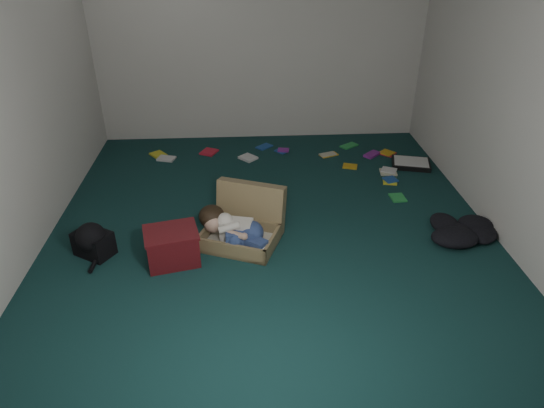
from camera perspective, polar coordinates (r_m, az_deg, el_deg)
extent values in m
plane|color=#113231|center=(4.47, -0.12, -2.92)|extent=(4.50, 4.50, 0.00)
plane|color=silver|center=(6.10, -1.46, 19.37)|extent=(4.50, 0.00, 4.50)
plane|color=silver|center=(1.88, 3.95, -6.97)|extent=(4.50, 0.00, 4.50)
plane|color=silver|center=(4.29, -28.44, 11.23)|extent=(0.00, 4.50, 4.50)
plane|color=silver|center=(4.49, 26.91, 12.32)|extent=(0.00, 4.50, 4.50)
cube|color=olive|center=(4.22, -3.83, -3.98)|extent=(0.75, 0.64, 0.14)
cube|color=beige|center=(4.24, -3.81, -4.37)|extent=(0.68, 0.57, 0.02)
cube|color=olive|center=(4.37, -2.51, -0.30)|extent=(0.65, 0.41, 0.46)
cube|color=silver|center=(4.17, -4.18, -3.13)|extent=(0.30, 0.21, 0.20)
sphere|color=tan|center=(4.19, -6.90, -2.23)|extent=(0.17, 0.17, 0.17)
ellipsoid|color=black|center=(4.23, -7.10, -1.45)|extent=(0.23, 0.24, 0.19)
ellipsoid|color=navy|center=(4.14, -2.41, -3.38)|extent=(0.21, 0.24, 0.19)
cube|color=navy|center=(4.09, -3.82, -4.04)|extent=(0.23, 0.12, 0.13)
cube|color=navy|center=(4.05, -2.08, -4.70)|extent=(0.23, 0.22, 0.10)
sphere|color=white|center=(4.06, -0.82, -4.91)|extent=(0.10, 0.10, 0.10)
sphere|color=white|center=(4.02, -1.10, -5.50)|extent=(0.09, 0.09, 0.09)
cylinder|color=tan|center=(4.04, -4.22, -3.62)|extent=(0.17, 0.11, 0.06)
cube|color=#531015|center=(4.07, -11.64, -5.04)|extent=(0.47, 0.40, 0.27)
cube|color=#531015|center=(3.98, -11.86, -3.30)|extent=(0.49, 0.43, 0.02)
cube|color=black|center=(5.86, 16.03, 4.59)|extent=(0.49, 0.42, 0.05)
cube|color=white|center=(5.84, 16.07, 4.85)|extent=(0.44, 0.36, 0.01)
cube|color=yellow|center=(6.06, -13.23, 5.67)|extent=(0.18, 0.13, 0.02)
cube|color=red|center=(6.02, -7.41, 6.07)|extent=(0.22, 0.21, 0.02)
cube|color=white|center=(5.82, -2.82, 5.41)|extent=(0.18, 0.21, 0.02)
cube|color=#1B4795|center=(6.00, 1.11, 6.27)|extent=(0.19, 0.22, 0.02)
cube|color=gold|center=(5.94, 6.69, 5.80)|extent=(0.22, 0.21, 0.02)
cube|color=green|center=(6.22, 9.05, 6.78)|extent=(0.19, 0.15, 0.02)
cube|color=#82238F|center=(6.02, 11.67, 5.68)|extent=(0.22, 0.22, 0.02)
cube|color=beige|center=(5.62, 13.51, 3.67)|extent=(0.17, 0.20, 0.02)
cube|color=yellow|center=(5.42, 13.69, 2.59)|extent=(0.20, 0.22, 0.02)
cube|color=red|center=(6.11, 13.42, 5.85)|extent=(0.22, 0.20, 0.02)
cube|color=white|center=(5.93, -12.31, 5.22)|extent=(0.20, 0.16, 0.02)
cube|color=#1B4795|center=(6.13, -0.92, 6.78)|extent=(0.22, 0.22, 0.02)
cube|color=gold|center=(5.67, 9.16, 4.38)|extent=(0.15, 0.19, 0.02)
cube|color=green|center=(5.11, 14.57, 0.73)|extent=(0.21, 0.22, 0.02)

